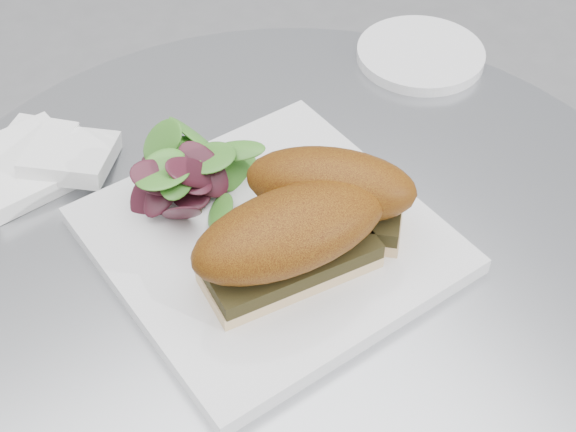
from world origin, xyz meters
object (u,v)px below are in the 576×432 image
plate (268,240)px  saucer (420,54)px  sandwich_left (290,238)px  sandwich_right (330,193)px

plate → saucer: (0.29, 0.13, -0.00)m
saucer → sandwich_left: bearing=-149.3°
sandwich_right → saucer: bearing=77.8°
sandwich_right → saucer: 0.30m
plate → sandwich_left: size_ratio=1.54×
sandwich_right → saucer: sandwich_right is taller
sandwich_left → sandwich_right: 0.06m
sandwich_left → saucer: 0.36m
sandwich_left → sandwich_right: (0.06, 0.02, 0.00)m
plate → sandwich_right: bearing=-28.2°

